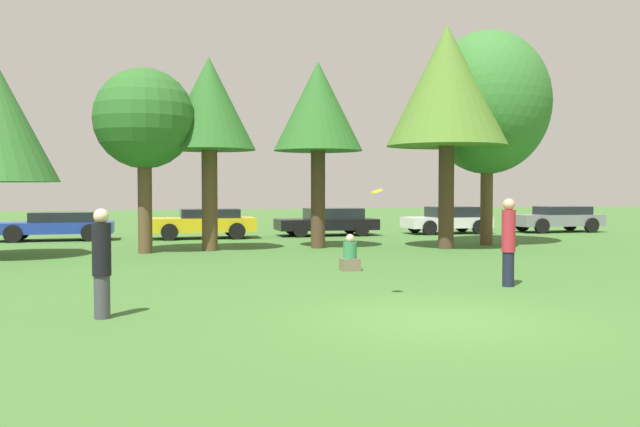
% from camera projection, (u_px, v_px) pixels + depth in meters
% --- Properties ---
extents(ground_plane, '(120.00, 120.00, 0.00)m').
position_uv_depth(ground_plane, '(440.00, 319.00, 10.84)').
color(ground_plane, '#3D6B2D').
extents(person_thrower, '(0.30, 0.30, 1.75)m').
position_uv_depth(person_thrower, '(102.00, 262.00, 10.87)').
color(person_thrower, '#3F3F47').
rests_on(person_thrower, ground).
extents(person_catcher, '(0.29, 0.29, 1.86)m').
position_uv_depth(person_catcher, '(508.00, 240.00, 14.45)').
color(person_catcher, '#191E33').
rests_on(person_catcher, ground).
extents(frisbee, '(0.23, 0.23, 0.11)m').
position_uv_depth(frisbee, '(377.00, 191.00, 12.68)').
color(frisbee, yellow).
extents(bystander_sitting, '(0.46, 0.38, 0.93)m').
position_uv_depth(bystander_sitting, '(350.00, 256.00, 17.28)').
color(bystander_sitting, '#726651').
rests_on(bystander_sitting, ground).
extents(tree_1, '(3.21, 3.21, 5.92)m').
position_uv_depth(tree_1, '(144.00, 120.00, 21.86)').
color(tree_1, brown).
rests_on(tree_1, ground).
extents(tree_2, '(3.10, 3.10, 6.47)m').
position_uv_depth(tree_2, '(209.00, 106.00, 22.81)').
color(tree_2, brown).
rests_on(tree_2, ground).
extents(tree_3, '(3.11, 3.11, 6.51)m').
position_uv_depth(tree_3, '(318.00, 109.00, 23.85)').
color(tree_3, '#473323').
rests_on(tree_3, ground).
extents(tree_4, '(4.17, 4.17, 7.72)m').
position_uv_depth(tree_4, '(447.00, 87.00, 23.56)').
color(tree_4, '#473323').
rests_on(tree_4, ground).
extents(tree_5, '(4.58, 4.58, 7.86)m').
position_uv_depth(tree_5, '(487.00, 103.00, 25.13)').
color(tree_5, brown).
rests_on(tree_5, ground).
extents(parked_car_blue, '(4.58, 1.97, 1.14)m').
position_uv_depth(parked_car_blue, '(57.00, 225.00, 27.45)').
color(parked_car_blue, '#1E389E').
rests_on(parked_car_blue, ground).
extents(parked_car_yellow, '(4.41, 2.08, 1.24)m').
position_uv_depth(parked_car_yellow, '(204.00, 222.00, 28.60)').
color(parked_car_yellow, gold).
rests_on(parked_car_yellow, ground).
extents(parked_car_black, '(4.48, 2.09, 1.22)m').
position_uv_depth(parked_car_black, '(328.00, 221.00, 30.45)').
color(parked_car_black, black).
rests_on(parked_car_black, ground).
extents(parked_car_white, '(3.98, 2.01, 1.25)m').
position_uv_depth(parked_car_white, '(448.00, 219.00, 31.79)').
color(parked_car_white, silver).
rests_on(parked_car_white, ground).
extents(parked_car_grey, '(4.31, 2.00, 1.23)m').
position_uv_depth(parked_car_grey, '(558.00, 218.00, 32.92)').
color(parked_car_grey, slate).
rests_on(parked_car_grey, ground).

